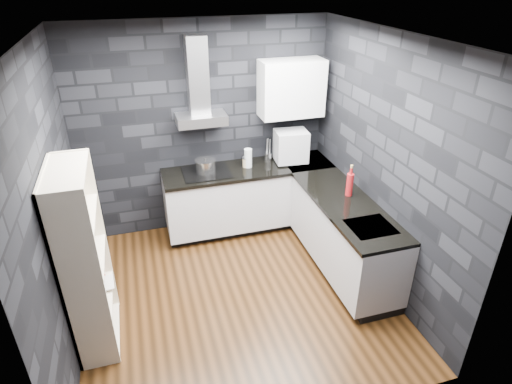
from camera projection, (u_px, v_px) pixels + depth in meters
name	position (u px, v px, depth m)	size (l,w,h in m)	color
ground	(237.00, 294.00, 4.72)	(3.20, 3.20, 0.00)	#412510
ceiling	(230.00, 38.00, 3.44)	(3.20, 3.20, 0.00)	white
wall_back	(204.00, 130.00, 5.45)	(3.20, 0.05, 2.70)	black
wall_front	(296.00, 299.00, 2.71)	(3.20, 0.05, 2.70)	black
wall_left	(51.00, 211.00, 3.67)	(0.05, 3.20, 2.70)	black
wall_right	(384.00, 166.00, 4.49)	(0.05, 3.20, 2.70)	black
toekick_back	(248.00, 222.00, 5.95)	(2.18, 0.50, 0.10)	black
toekick_right	(343.00, 264.00, 5.12)	(0.50, 1.78, 0.10)	black
counter_back_cab	(249.00, 196.00, 5.72)	(2.20, 0.60, 0.76)	silver
counter_right_cab	(344.00, 235.00, 4.90)	(0.60, 1.80, 0.76)	silver
counter_back_top	(249.00, 169.00, 5.52)	(2.20, 0.62, 0.04)	black
counter_right_top	(347.00, 204.00, 4.71)	(0.62, 1.80, 0.04)	black
counter_corner_top	(306.00, 162.00, 5.73)	(0.62, 0.62, 0.04)	black
hood_body	(201.00, 119.00, 5.18)	(0.60, 0.34, 0.12)	#B0B0B5
hood_chimney	(198.00, 75.00, 5.00)	(0.24, 0.20, 0.90)	#B0B0B5
upper_cabinet	(291.00, 88.00, 5.33)	(0.80, 0.35, 0.70)	white
cooktop	(206.00, 172.00, 5.38)	(0.58, 0.50, 0.01)	black
sink_rim	(371.00, 227.00, 4.29)	(0.44, 0.40, 0.01)	#B0B0B5
pot	(206.00, 166.00, 5.35)	(0.25, 0.25, 0.15)	silver
glass_vase	(248.00, 158.00, 5.48)	(0.10, 0.10, 0.25)	silver
storage_jar	(246.00, 162.00, 5.52)	(0.10, 0.10, 0.12)	tan
utensil_crock	(268.00, 157.00, 5.67)	(0.09, 0.09, 0.12)	silver
appliance_garage	(291.00, 146.00, 5.57)	(0.41, 0.32, 0.41)	#B7B9BF
red_bottle	(350.00, 185.00, 4.80)	(0.08, 0.08, 0.26)	maroon
bookshelf	(85.00, 261.00, 3.79)	(0.34, 0.80, 1.80)	beige
fruit_bowl	(83.00, 267.00, 3.65)	(0.21, 0.21, 0.05)	white
book_red	(91.00, 278.00, 4.09)	(0.15, 0.02, 0.21)	maroon
book_second	(94.00, 277.00, 4.07)	(0.17, 0.02, 0.23)	#B2B2B2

